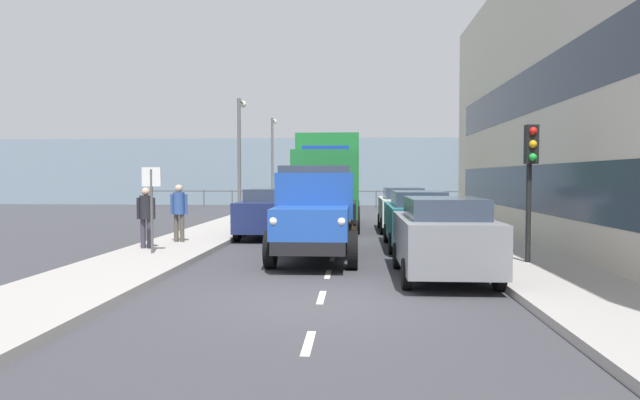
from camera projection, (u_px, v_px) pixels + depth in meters
name	position (u px, v px, depth m)	size (l,w,h in m)	color
ground_plane	(338.00, 238.00, 19.91)	(80.00, 80.00, 0.00)	#38383D
sidewalk_left	(473.00, 237.00, 19.61)	(2.52, 39.42, 0.15)	#9E9993
sidewalk_right	(208.00, 235.00, 20.20)	(2.52, 39.42, 0.15)	#9E9993
road_centreline_markings	(337.00, 241.00, 18.87)	(0.12, 34.15, 0.01)	silver
sea_horizon	(348.00, 172.00, 42.45)	(80.00, 0.80, 5.00)	gray
seawall_railing	(347.00, 194.00, 38.92)	(28.08, 0.08, 1.20)	#4C5156
truck_vintage_blue	(315.00, 215.00, 14.51)	(2.17, 5.64, 2.43)	black
lorry_cargo_green	(329.00, 178.00, 24.02)	(2.58, 8.20, 3.87)	#1E7033
car_grey_kerbside_near	(443.00, 236.00, 11.96)	(1.91, 4.06, 1.72)	slate
car_teal_kerbside_1	(417.00, 218.00, 17.03)	(1.84, 4.49, 1.72)	#1E6670
car_white_kerbside_2	(403.00, 208.00, 22.31)	(1.84, 3.95, 1.72)	white
car_navy_oppositeside_0	(269.00, 212.00, 20.03)	(1.94, 4.16, 1.72)	navy
pedestrian_in_dark_coat	(146.00, 213.00, 15.81)	(0.53, 0.34, 1.70)	#383342
pedestrian_with_bag	(179.00, 208.00, 17.36)	(0.53, 0.34, 1.76)	#4C473D
traffic_light_near	(531.00, 163.00, 13.12)	(0.28, 0.41, 3.20)	black
lamp_post_promenade	(240.00, 147.00, 25.72)	(0.32, 1.14, 5.52)	#59595B
lamp_post_far	(273.00, 153.00, 36.80)	(0.32, 1.14, 5.78)	#59595B
street_sign	(152.00, 195.00, 14.77)	(0.50, 0.07, 2.25)	#4C4C4C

